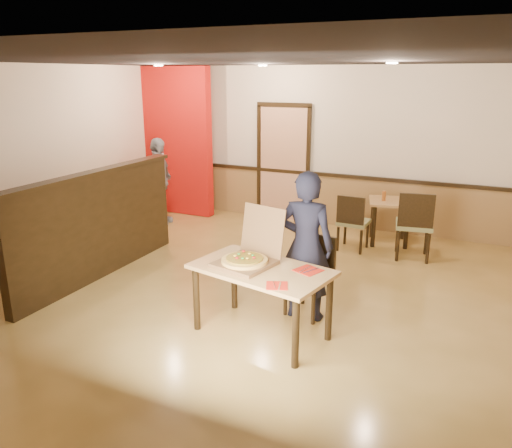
{
  "coord_description": "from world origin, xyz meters",
  "views": [
    {
      "loc": [
        2.59,
        -5.08,
        2.65
      ],
      "look_at": [
        0.24,
        0.0,
        0.96
      ],
      "focal_mm": 35.0,
      "sensor_mm": 36.0,
      "label": 1
    }
  ],
  "objects": [
    {
      "name": "diner",
      "position": [
        0.93,
        -0.18,
        0.84
      ],
      "size": [
        0.65,
        0.45,
        1.68
      ],
      "primitive_type": "imported",
      "rotation": [
        0.0,
        0.0,
        3.22
      ],
      "color": "black",
      "rests_on": "floor"
    },
    {
      "name": "napkin_far",
      "position": [
        1.11,
        -0.63,
        0.76
      ],
      "size": [
        0.31,
        0.31,
        0.01
      ],
      "rotation": [
        0.0,
        0.0,
        -0.38
      ],
      "color": "red",
      "rests_on": "main_table"
    },
    {
      "name": "pizza",
      "position": [
        0.47,
        -0.77,
        0.81
      ],
      "size": [
        0.63,
        0.63,
        0.03
      ],
      "primitive_type": "cylinder",
      "rotation": [
        0.0,
        0.0,
        -0.43
      ],
      "color": "#DDB050",
      "rests_on": "pizza_box"
    },
    {
      "name": "wainscot_back",
      "position": [
        0.0,
        3.47,
        0.45
      ],
      "size": [
        7.0,
        0.04,
        0.9
      ],
      "primitive_type": "cube",
      "color": "olive",
      "rests_on": "floor"
    },
    {
      "name": "floor",
      "position": [
        0.0,
        0.0,
        0.0
      ],
      "size": [
        7.0,
        7.0,
        0.0
      ],
      "primitive_type": "plane",
      "color": "tan",
      "rests_on": "ground"
    },
    {
      "name": "booth_partition",
      "position": [
        -2.0,
        -0.2,
        0.74
      ],
      "size": [
        0.2,
        3.1,
        1.44
      ],
      "color": "black",
      "rests_on": "floor"
    },
    {
      "name": "passerby",
      "position": [
        -2.72,
        2.2,
        0.79
      ],
      "size": [
        0.55,
        0.98,
        1.57
      ],
      "primitive_type": "imported",
      "rotation": [
        0.0,
        0.0,
        1.75
      ],
      "color": "gray",
      "rests_on": "floor"
    },
    {
      "name": "wall_left",
      "position": [
        -3.5,
        0.0,
        1.4
      ],
      "size": [
        0.0,
        7.0,
        7.0
      ],
      "primitive_type": "plane",
      "rotation": [
        1.57,
        0.0,
        1.57
      ],
      "color": "beige",
      "rests_on": "floor"
    },
    {
      "name": "back_door",
      "position": [
        -0.8,
        3.46,
        1.05
      ],
      "size": [
        0.9,
        0.06,
        2.1
      ],
      "primitive_type": "cube",
      "color": "tan",
      "rests_on": "wall_back"
    },
    {
      "name": "red_accent_panel",
      "position": [
        -2.9,
        3.0,
        1.4
      ],
      "size": [
        1.6,
        0.2,
        2.78
      ],
      "primitive_type": "cube",
      "color": "#B5120C",
      "rests_on": "floor"
    },
    {
      "name": "pizza_box",
      "position": [
        0.48,
        -0.71,
        0.82
      ],
      "size": [
        0.65,
        0.73,
        0.56
      ],
      "rotation": [
        0.0,
        0.0,
        -0.22
      ],
      "color": "brown",
      "rests_on": "main_table"
    },
    {
      "name": "spot_b",
      "position": [
        -0.8,
        2.5,
        2.78
      ],
      "size": [
        0.14,
        0.14,
        0.02
      ],
      "primitive_type": "cylinder",
      "color": "#FFE1B2",
      "rests_on": "ceiling"
    },
    {
      "name": "main_table",
      "position": [
        0.65,
        -0.76,
        0.64
      ],
      "size": [
        1.54,
        1.07,
        0.75
      ],
      "rotation": [
        0.0,
        0.0,
        -0.2
      ],
      "color": "tan",
      "rests_on": "floor"
    },
    {
      "name": "spot_a",
      "position": [
        -2.3,
        1.8,
        2.78
      ],
      "size": [
        0.14,
        0.14,
        0.02
      ],
      "primitive_type": "cylinder",
      "color": "#FFE1B2",
      "rests_on": "ceiling"
    },
    {
      "name": "side_table",
      "position": [
        1.3,
        2.85,
        0.54
      ],
      "size": [
        0.8,
        0.8,
        0.71
      ],
      "rotation": [
        0.0,
        0.0,
        0.24
      ],
      "color": "tan",
      "rests_on": "floor"
    },
    {
      "name": "napkin_near",
      "position": [
        0.97,
        -1.11,
        0.75
      ],
      "size": [
        0.26,
        0.26,
        0.01
      ],
      "rotation": [
        0.0,
        0.0,
        0.39
      ],
      "color": "red",
      "rests_on": "main_table"
    },
    {
      "name": "side_chair_right",
      "position": [
        1.76,
        2.22,
        0.57
      ],
      "size": [
        0.59,
        0.59,
        1.04
      ],
      "rotation": [
        0.0,
        0.0,
        3.32
      ],
      "color": "olive",
      "rests_on": "floor"
    },
    {
      "name": "condiment",
      "position": [
        1.2,
        2.78,
        0.79
      ],
      "size": [
        0.06,
        0.06,
        0.15
      ],
      "primitive_type": "cylinder",
      "color": "#954E1B",
      "rests_on": "side_table"
    },
    {
      "name": "diner_chair",
      "position": [
        0.96,
        -0.03,
        0.5
      ],
      "size": [
        0.54,
        0.54,
        0.91
      ],
      "rotation": [
        0.0,
        0.0,
        -0.23
      ],
      "color": "olive",
      "rests_on": "floor"
    },
    {
      "name": "spot_c",
      "position": [
        1.4,
        1.5,
        2.78
      ],
      "size": [
        0.14,
        0.14,
        0.02
      ],
      "primitive_type": "cylinder",
      "color": "#FFE1B2",
      "rests_on": "ceiling"
    },
    {
      "name": "ceiling",
      "position": [
        0.0,
        0.0,
        2.8
      ],
      "size": [
        7.0,
        7.0,
        0.0
      ],
      "primitive_type": "plane",
      "rotation": [
        3.14,
        0.0,
        0.0
      ],
      "color": "black",
      "rests_on": "wall_back"
    },
    {
      "name": "side_chair_left",
      "position": [
        0.85,
        2.23,
        0.49
      ],
      "size": [
        0.46,
        0.46,
        0.89
      ],
      "rotation": [
        0.0,
        0.0,
        3.1
      ],
      "color": "olive",
      "rests_on": "floor"
    },
    {
      "name": "wall_back",
      "position": [
        0.0,
        3.5,
        1.4
      ],
      "size": [
        7.0,
        0.0,
        7.0
      ],
      "primitive_type": "plane",
      "rotation": [
        1.57,
        0.0,
        0.0
      ],
      "color": "beige",
      "rests_on": "floor"
    },
    {
      "name": "chair_rail_back",
      "position": [
        0.0,
        3.45,
        0.92
      ],
      "size": [
        7.0,
        0.06,
        0.06
      ],
      "primitive_type": "cube",
      "color": "black",
      "rests_on": "wall_back"
    }
  ]
}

